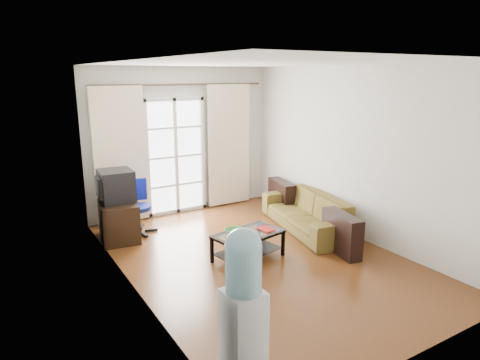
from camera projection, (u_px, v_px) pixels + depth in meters
name	position (u px, v px, depth m)	size (l,w,h in m)	color
floor	(258.00, 257.00, 6.14)	(5.20, 5.20, 0.00)	#5E3416
ceiling	(260.00, 63.00, 5.49)	(5.20, 5.20, 0.00)	white
wall_back	(182.00, 141.00, 7.97)	(3.60, 0.02, 2.70)	silver
wall_front	(428.00, 220.00, 3.66)	(3.60, 0.02, 2.70)	silver
wall_left	(129.00, 183.00, 4.91)	(0.02, 5.20, 2.70)	silver
wall_right	(354.00, 153.00, 6.72)	(0.02, 5.20, 2.70)	silver
french_door	(176.00, 157.00, 7.92)	(1.16, 0.06, 2.15)	white
curtain_rod	(182.00, 84.00, 7.64)	(0.04, 0.04, 3.30)	#4C3F2D
curtain_left	(120.00, 156.00, 7.30)	(0.90, 0.07, 2.35)	#F4E4C4
curtain_right	(229.00, 145.00, 8.39)	(0.90, 0.07, 2.35)	#F4E4C4
radiator	(222.00, 189.00, 8.54)	(0.64, 0.12, 0.64)	#9A9A9D
sofa	(307.00, 212.00, 7.20)	(1.21, 2.18, 0.60)	brown
coffee_table	(248.00, 242.00, 6.03)	(1.06, 0.73, 0.40)	silver
bowl	(234.00, 231.00, 5.97)	(0.30, 0.30, 0.06)	green
book	(261.00, 231.00, 6.05)	(0.20, 0.26, 0.02)	maroon
remote	(239.00, 239.00, 5.74)	(0.16, 0.05, 0.02)	black
tv_stand	(119.00, 220.00, 6.78)	(0.56, 0.83, 0.61)	black
crt_tv	(115.00, 186.00, 6.70)	(0.57, 0.56, 0.49)	black
task_chair	(138.00, 217.00, 7.06)	(0.72, 0.72, 0.88)	black
water_cooler	(243.00, 311.00, 3.34)	(0.32, 0.30, 1.45)	silver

